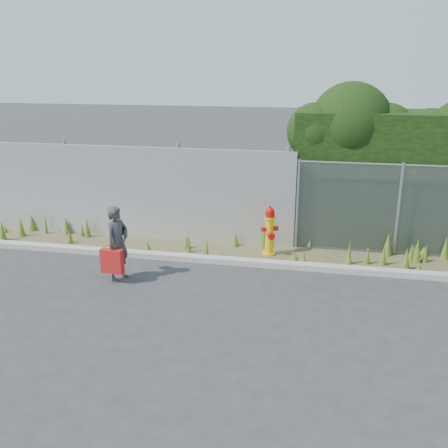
% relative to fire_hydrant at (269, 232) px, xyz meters
% --- Properties ---
extents(ground, '(80.00, 80.00, 0.00)m').
position_rel_fire_hydrant_xyz_m(ground, '(-0.50, -2.43, -0.54)').
color(ground, '#323234').
rests_on(ground, ground).
extents(curb, '(16.00, 0.22, 0.12)m').
position_rel_fire_hydrant_xyz_m(curb, '(-0.50, -0.63, -0.48)').
color(curb, '#A59D95').
rests_on(curb, ground).
extents(weed_strip, '(16.00, 1.29, 0.53)m').
position_rel_fire_hydrant_xyz_m(weed_strip, '(-0.00, 0.04, -0.40)').
color(weed_strip, '#4E462C').
rests_on(weed_strip, ground).
extents(corrugated_fence, '(8.50, 0.21, 2.30)m').
position_rel_fire_hydrant_xyz_m(corrugated_fence, '(-3.75, 0.58, 0.56)').
color(corrugated_fence, silver).
rests_on(corrugated_fence, ground).
extents(fire_hydrant, '(0.38, 0.34, 1.12)m').
position_rel_fire_hydrant_xyz_m(fire_hydrant, '(0.00, 0.00, 0.00)').
color(fire_hydrant, '#FCB30D').
rests_on(fire_hydrant, ground).
extents(woman, '(0.52, 0.63, 1.47)m').
position_rel_fire_hydrant_xyz_m(woman, '(-2.73, -1.80, 0.19)').
color(woman, '#0D5754').
rests_on(woman, ground).
extents(red_tote_bag, '(0.42, 0.16, 0.56)m').
position_rel_fire_hydrant_xyz_m(red_tote_bag, '(-2.78, -2.00, -0.10)').
color(red_tote_bag, red).
extents(black_shoulder_bag, '(0.21, 0.09, 0.16)m').
position_rel_fire_hydrant_xyz_m(black_shoulder_bag, '(-2.75, -1.56, 0.39)').
color(black_shoulder_bag, black).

